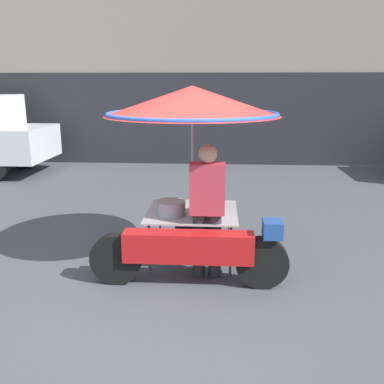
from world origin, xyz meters
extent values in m
plane|color=#4C4F54|center=(0.00, 0.00, 0.00)|extent=(36.00, 36.00, 0.00)
cube|color=gray|center=(0.00, 8.63, 2.14)|extent=(28.00, 2.00, 4.28)
cube|color=#28282D|center=(0.00, 7.60, 1.20)|extent=(23.80, 0.06, 2.40)
cylinder|color=black|center=(1.03, 0.39, 0.28)|extent=(0.56, 0.14, 0.56)
cylinder|color=black|center=(-0.55, 0.39, 0.28)|extent=(0.56, 0.14, 0.56)
cube|color=red|center=(0.24, 0.39, 0.44)|extent=(1.39, 0.24, 0.32)
cube|color=#234C93|center=(1.12, 0.39, 0.66)|extent=(0.20, 0.24, 0.18)
cylinder|color=black|center=(0.24, 1.36, 0.25)|extent=(0.51, 0.14, 0.51)
cylinder|color=#515156|center=(0.70, 0.62, 0.31)|extent=(0.03, 0.03, 0.62)
cylinder|color=#515156|center=(0.70, 1.49, 0.31)|extent=(0.03, 0.03, 0.62)
cylinder|color=#515156|center=(-0.22, 0.62, 0.31)|extent=(0.03, 0.03, 0.62)
cylinder|color=#515156|center=(-0.22, 1.49, 0.31)|extent=(0.03, 0.03, 0.62)
cube|color=#B2B2B7|center=(0.24, 1.05, 0.63)|extent=(1.08, 1.03, 0.02)
cylinder|color=#B2B2B7|center=(0.24, 1.05, 1.21)|extent=(0.03, 0.03, 1.14)
cone|color=red|center=(0.24, 1.05, 1.94)|extent=(2.01, 2.01, 0.34)
torus|color=blue|center=(0.24, 1.05, 1.79)|extent=(1.96, 1.96, 0.05)
cylinder|color=#939399|center=(0.00, 0.87, 0.72)|extent=(0.34, 0.34, 0.17)
cylinder|color=#939399|center=(0.43, 0.90, 0.74)|extent=(0.37, 0.37, 0.20)
cylinder|color=#2D2D33|center=(0.34, 0.62, 0.37)|extent=(0.14, 0.14, 0.75)
cylinder|color=#2D2D33|center=(0.52, 0.62, 0.37)|extent=(0.14, 0.14, 0.75)
cube|color=#C13847|center=(0.43, 0.62, 1.02)|extent=(0.38, 0.22, 0.56)
sphere|color=tan|center=(0.43, 0.62, 1.41)|extent=(0.20, 0.20, 0.20)
cylinder|color=black|center=(-4.48, 6.70, 0.38)|extent=(0.75, 0.24, 0.75)
camera|label=1|loc=(0.56, -3.87, 2.14)|focal=40.00mm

